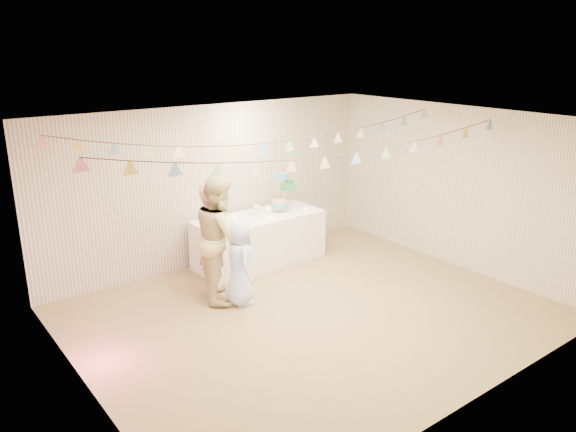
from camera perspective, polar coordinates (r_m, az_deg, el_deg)
floor at (r=7.75m, az=2.45°, el=-9.82°), size 6.00×6.00×0.00m
ceiling at (r=6.97m, az=2.73°, el=9.58°), size 6.00×6.00×0.00m
back_wall at (r=9.24m, az=-7.42°, el=3.16°), size 6.00×6.00×0.00m
front_wall at (r=5.70m, az=19.02°, el=-6.78°), size 6.00×6.00×0.00m
left_wall at (r=5.91m, az=-20.48°, el=-6.05°), size 5.00×5.00×0.00m
right_wall at (r=9.40m, az=16.79°, el=2.80°), size 5.00×5.00×0.00m
table at (r=9.31m, az=-2.94°, el=-2.36°), size 2.16×0.86×0.81m
cake_stand at (r=9.45m, az=-0.43°, el=2.31°), size 0.60×0.36×0.68m
cake_bottom at (r=9.39m, az=-0.94°, el=0.60°), size 0.31×0.31×0.15m
cake_middle at (r=9.62m, az=0.10°, el=2.69°), size 0.27×0.27×0.22m
cake_top_tier at (r=9.33m, az=-0.62°, el=3.92°), size 0.25×0.25×0.19m
platter at (r=8.93m, az=-5.18°, el=-0.88°), size 0.35×0.35×0.02m
posy at (r=9.22m, az=-3.17°, el=0.26°), size 0.15×0.15×0.17m
person_adult_a at (r=8.04m, az=-7.58°, el=-2.40°), size 0.56×0.70×1.69m
person_adult_b at (r=7.93m, az=-6.84°, el=-2.22°), size 1.00×1.09×1.80m
person_child at (r=7.82m, az=-4.96°, el=-4.67°), size 0.52×0.68×1.23m
bunting_back at (r=7.87m, az=-2.51°, el=8.63°), size 5.60×1.10×0.40m
bunting_front at (r=6.86m, az=3.77°, el=7.07°), size 5.60×0.90×0.36m
tealight_0 at (r=8.65m, az=-6.79°, el=-1.07°), size 0.04×0.04×0.03m
tealight_1 at (r=9.14m, az=-5.43°, el=-0.02°), size 0.04×0.04×0.03m
tealight_2 at (r=9.06m, az=-1.67°, el=-0.10°), size 0.04×0.04×0.03m
tealight_3 at (r=9.54m, az=-2.00°, el=0.80°), size 0.04×0.04×0.03m
tealight_4 at (r=9.51m, az=1.71°, el=0.74°), size 0.04×0.04×0.03m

